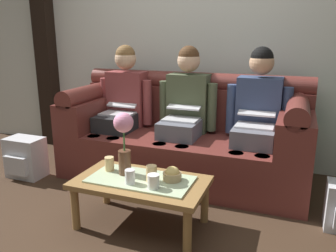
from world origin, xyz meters
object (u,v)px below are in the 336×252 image
Objects in this scene: flower_vase at (124,136)px; cup_far_center at (130,177)px; backpack_left at (25,158)px; snack_bowl at (172,175)px; couch at (185,138)px; person_right at (257,114)px; cup_near_right at (151,174)px; person_middle at (185,108)px; person_left at (122,103)px; cup_far_left at (109,164)px; cup_near_left at (153,181)px; coffee_table at (141,186)px.

flower_vase is 4.63× the size of cup_far_center.
flower_vase is 1.38m from backpack_left.
couch is at bearing 102.96° from snack_bowl.
flower_vase is (-0.79, -0.94, -0.02)m from person_right.
couch reaches higher than flower_vase.
cup_near_right reaches higher than snack_bowl.
person_right is at bearing 0.01° from person_middle.
couch is at bearing 0.30° from person_left.
couch is at bearing 95.11° from cup_near_right.
person_middle is 1.58m from backpack_left.
couch is at bearing 81.65° from flower_vase.
cup_far_left is 1.19m from backpack_left.
person_middle is 3.21× the size of backpack_left.
cup_near_left is at bearing -115.26° from person_right.
coffee_table is at bearing -90.00° from couch.
person_right is 2.73× the size of flower_vase.
person_left and person_right have the same top height.
person_left is 1.00× the size of person_right.
cup_near_right is 0.15m from cup_far_center.
person_left and person_middle have the same top height.
snack_bowl reaches higher than cup_far_center.
person_middle is at bearing -179.99° from person_right.
cup_near_left is at bearing -21.00° from cup_far_left.
flower_vase is at bearing -61.35° from person_left.
person_left is 2.73× the size of flower_vase.
backpack_left is at bearing 160.17° from cup_far_center.
coffee_table is (0.65, -0.97, -0.36)m from person_left.
person_middle is 11.96× the size of cup_far_left.
coffee_table is 9.44× the size of cup_far_center.
cup_far_left is (-0.24, 0.15, 0.00)m from cup_far_center.
coffee_table is 2.04× the size of flower_vase.
flower_vase reaches higher than cup_near_left.
cup_near_right is at bearing -84.87° from person_middle.
cup_far_center is at bearing -122.52° from person_right.
person_left is 1.36m from cup_near_left.
person_left is 1.02m from cup_far_left.
flower_vase is (-0.14, -0.94, 0.26)m from couch.
cup_near_right is 1.09× the size of cup_far_left.
flower_vase is 4.38× the size of cup_far_left.
person_left reaches higher than cup_far_center.
cup_far_center is at bearing -91.67° from person_middle.
cup_far_left is at bearing -106.66° from person_middle.
person_left reaches higher than cup_near_left.
couch is at bearing 97.45° from cup_near_left.
backpack_left is (-1.40, -0.58, -0.18)m from couch.
cup_far_center is at bearing -19.83° from backpack_left.
cup_near_left is 0.11m from cup_near_right.
person_right reaches higher than flower_vase.
flower_vase reaches higher than cup_far_left.
person_right is 1.22m from coffee_table.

